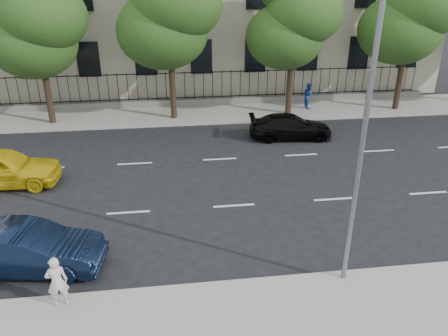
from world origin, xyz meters
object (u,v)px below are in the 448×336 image
object	(u,v)px
street_light	(358,106)
yellow_taxi	(2,168)
woman_near	(57,282)
navy_sedan	(27,249)
black_sedan	(290,127)

from	to	relation	value
street_light	yellow_taxi	world-z (taller)	street_light
street_light	woman_near	distance (m)	9.01
street_light	navy_sedan	bearing A→B (deg)	172.38
yellow_taxi	woman_near	distance (m)	8.79
black_sedan	woman_near	world-z (taller)	woman_near
street_light	yellow_taxi	size ratio (longest dim) A/B	1.73
yellow_taxi	navy_sedan	bearing A→B (deg)	-153.76
street_light	black_sedan	bearing A→B (deg)	81.91
black_sedan	navy_sedan	bearing A→B (deg)	137.36
yellow_taxi	black_sedan	bearing A→B (deg)	-70.98
yellow_taxi	woman_near	world-z (taller)	woman_near
navy_sedan	black_sedan	xyz separation A→B (m)	(10.77, 9.90, -0.09)
street_light	navy_sedan	world-z (taller)	street_light
navy_sedan	black_sedan	size ratio (longest dim) A/B	1.01
black_sedan	woman_near	size ratio (longest dim) A/B	2.91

